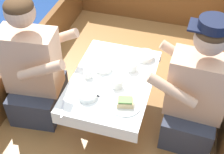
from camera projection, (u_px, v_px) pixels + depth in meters
The scene contains 20 objects.
ground_plane at pixel (112, 141), 2.69m from camera, with size 60.00×60.00×0.00m, color navy.
boat_deck at pixel (112, 130), 2.60m from camera, with size 1.76×3.18×0.28m, color #9E6B38.
gunwale_port at pixel (12, 82), 2.56m from camera, with size 0.06×3.18×0.37m, color brown.
bow_coaming at pixel (152, 3), 3.46m from camera, with size 1.64×0.06×0.42m, color brown.
cockpit_table at pixel (112, 84), 2.25m from camera, with size 0.57×0.83×0.43m.
person_port at pixel (34, 72), 2.31m from camera, with size 0.56×0.49×1.01m.
person_starboard at pixel (195, 95), 2.14m from camera, with size 0.54×0.46×1.01m.
plate_sandwich at pixel (125, 105), 2.03m from camera, with size 0.21×0.21×0.01m.
plate_bread at pixel (115, 56), 2.41m from camera, with size 0.19×0.19×0.01m.
sandwich at pixel (125, 102), 2.01m from camera, with size 0.12×0.10×0.05m.
bowl_port_near at pixel (145, 56), 2.38m from camera, with size 0.14×0.14×0.04m.
bowl_starboard_near at pixel (87, 95), 2.07m from camera, with size 0.13×0.13×0.04m.
bowl_center_far at pixel (104, 67), 2.28m from camera, with size 0.12×0.12×0.04m.
coffee_cup_port at pixel (117, 83), 2.14m from camera, with size 0.11×0.08×0.06m.
coffee_cup_starboard at pixel (132, 66), 2.27m from camera, with size 0.11×0.08×0.06m.
coffee_cup_center at pixel (88, 74), 2.21m from camera, with size 0.09×0.06×0.06m.
utensil_fork_starboard at pixel (103, 99), 2.07m from camera, with size 0.17×0.08×0.00m.
utensil_spoon_port at pixel (133, 91), 2.12m from camera, with size 0.15×0.10×0.01m.
utensil_knife_starboard at pixel (63, 107), 2.02m from camera, with size 0.06×0.17×0.00m.
utensil_knife_port at pixel (131, 52), 2.45m from camera, with size 0.12×0.14×0.00m.
Camera 1 is at (0.46, -1.55, 2.22)m, focal length 50.00 mm.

